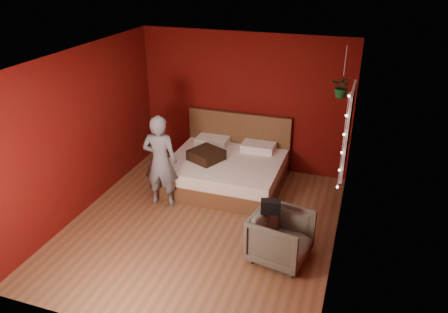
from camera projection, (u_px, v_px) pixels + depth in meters
floor at (202, 225)px, 6.82m from camera, size 4.50×4.50×0.00m
room_walls at (200, 124)px, 6.10m from camera, size 4.04×4.54×2.62m
window at (348, 130)px, 6.38m from camera, size 0.05×0.97×1.27m
fairy_lights at (343, 144)px, 5.93m from camera, size 0.04×0.04×1.45m
bed at (227, 168)px, 7.94m from camera, size 2.01×1.71×1.11m
person at (160, 161)px, 7.07m from camera, size 0.62×0.45×1.57m
armchair at (281, 237)px, 5.94m from camera, size 0.89×0.88×0.70m
handbag at (271, 207)px, 5.80m from camera, size 0.29×0.19×0.19m
throw_pillow at (206, 155)px, 7.74m from camera, size 0.68×0.68×0.18m
hanging_plant at (342, 87)px, 6.77m from camera, size 0.37×0.34×0.81m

